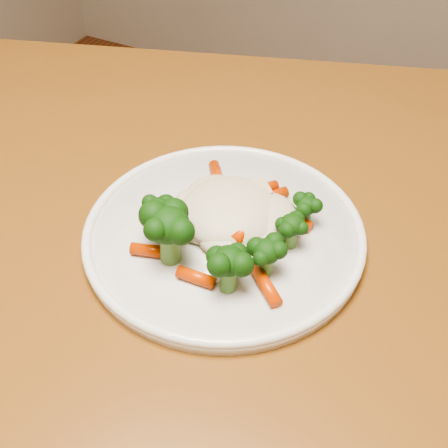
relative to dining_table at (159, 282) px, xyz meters
The scene contains 3 objects.
dining_table is the anchor object (origin of this frame).
plate 0.14m from the dining_table, ahead, with size 0.28×0.28×0.01m, color white.
meal 0.17m from the dining_table, ahead, with size 0.17×0.17×0.06m.
Camera 1 is at (0.22, -0.44, 1.15)m, focal length 45.00 mm.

